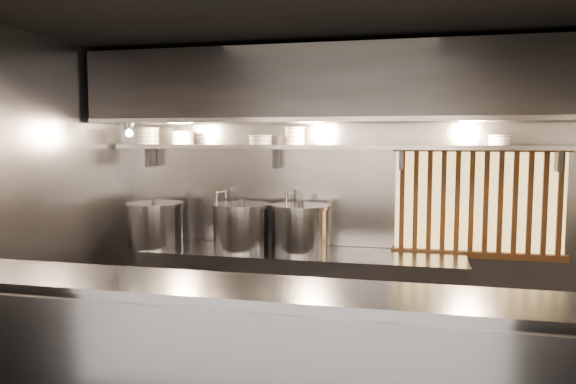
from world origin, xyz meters
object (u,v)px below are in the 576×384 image
at_px(pendant_bulb, 324,138).
at_px(stock_pot_right, 242,226).
at_px(heat_lamp, 127,127).
at_px(stock_pot_left, 156,224).
at_px(stock_pot_mid, 301,228).

distance_m(pendant_bulb, stock_pot_right, 1.15).
bearing_deg(heat_lamp, pendant_bulb, 11.00).
relative_size(heat_lamp, stock_pot_right, 0.47).
height_order(pendant_bulb, stock_pot_left, pendant_bulb).
bearing_deg(pendant_bulb, heat_lamp, -169.00).
distance_m(heat_lamp, pendant_bulb, 1.83).
bearing_deg(heat_lamp, stock_pot_mid, 10.72).
xyz_separation_m(stock_pot_left, stock_pot_right, (0.87, 0.05, 0.00)).
distance_m(heat_lamp, stock_pot_left, 0.99).
height_order(stock_pot_mid, stock_pot_right, stock_pot_mid).
bearing_deg(stock_pot_right, heat_lamp, -164.33).
relative_size(stock_pot_mid, stock_pot_right, 0.82).
bearing_deg(stock_pot_left, stock_pot_right, 3.58).
bearing_deg(stock_pot_right, stock_pot_mid, 1.53).
bearing_deg(stock_pot_right, stock_pot_left, -176.42).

